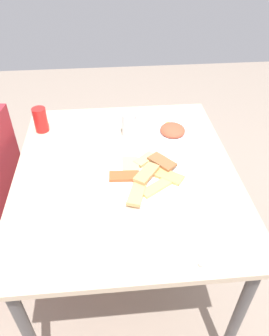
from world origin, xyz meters
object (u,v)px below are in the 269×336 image
at_px(dining_table, 126,184).
at_px(drinking_glass, 129,125).
at_px(pide_platter, 147,177).
at_px(paper_napkin, 193,243).
at_px(spoon, 188,243).
at_px(salad_plate_greens, 172,131).
at_px(soda_can, 40,120).
at_px(fork, 198,242).

height_order(dining_table, drinking_glass, drinking_glass).
xyz_separation_m(dining_table, pide_platter, (-0.07, -0.08, 0.10)).
xyz_separation_m(paper_napkin, spoon, (0.00, 0.02, 0.00)).
xyz_separation_m(salad_plate_greens, drinking_glass, (0.01, 0.21, 0.04)).
bearing_deg(paper_napkin, soda_can, 38.06).
height_order(soda_can, spoon, soda_can).
bearing_deg(fork, drinking_glass, -3.62).
bearing_deg(dining_table, salad_plate_greens, -44.48).
relative_size(dining_table, salad_plate_greens, 4.68).
height_order(pide_platter, salad_plate_greens, salad_plate_greens).
height_order(pide_platter, soda_can, soda_can).
bearing_deg(salad_plate_greens, paper_napkin, 175.56).
distance_m(pide_platter, soda_can, 0.63).
bearing_deg(fork, pide_platter, 2.55).
relative_size(soda_can, fork, 0.66).
bearing_deg(dining_table, spoon, -156.40).
bearing_deg(pide_platter, dining_table, 49.80).
xyz_separation_m(pide_platter, fork, (-0.33, -0.13, -0.01)).
height_order(dining_table, spoon, spoon).
relative_size(dining_table, pide_platter, 3.32).
bearing_deg(drinking_glass, soda_can, 79.27).
bearing_deg(spoon, pide_platter, -0.25).
bearing_deg(spoon, paper_napkin, -105.77).
distance_m(paper_napkin, spoon, 0.02).
bearing_deg(soda_can, fork, -141.10).
relative_size(pide_platter, paper_napkin, 2.19).
xyz_separation_m(pide_platter, paper_napkin, (-0.33, -0.11, -0.01)).
height_order(paper_napkin, spoon, spoon).
height_order(dining_table, pide_platter, pide_platter).
height_order(pide_platter, spoon, pide_platter).
bearing_deg(drinking_glass, paper_napkin, -166.54).
relative_size(dining_table, spoon, 5.85).
bearing_deg(drinking_glass, dining_table, 172.20).
distance_m(salad_plate_greens, fork, 0.66).
distance_m(soda_can, paper_napkin, 0.95).
distance_m(dining_table, spoon, 0.45).
distance_m(pide_platter, spoon, 0.35).
xyz_separation_m(soda_can, paper_napkin, (-0.75, -0.58, -0.06)).
distance_m(soda_can, spoon, 0.94).
relative_size(soda_can, drinking_glass, 1.04).
height_order(drinking_glass, paper_napkin, drinking_glass).
bearing_deg(dining_table, fork, -152.27).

